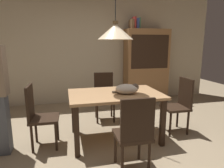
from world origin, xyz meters
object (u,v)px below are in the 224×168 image
at_px(dining_table, 115,99).
at_px(chair_left_side, 38,114).
at_px(chair_far_back, 104,94).
at_px(cat_sleeping, 127,89).
at_px(book_blue_wide, 137,24).
at_px(pendant_lamp, 115,32).
at_px(book_brown_thick, 131,24).
at_px(hutch_bookcase, 146,67).
at_px(book_red_tall, 134,23).
at_px(chair_near_front, 134,132).
at_px(chair_right_side, 179,103).
at_px(book_green_slim, 139,23).

distance_m(dining_table, chair_left_side, 1.14).
xyz_separation_m(chair_far_back, cat_sleeping, (0.16, -0.97, 0.32)).
distance_m(dining_table, book_blue_wide, 2.53).
relative_size(pendant_lamp, book_brown_thick, 5.42).
bearing_deg(book_brown_thick, hutch_bookcase, -0.21).
distance_m(cat_sleeping, book_blue_wide, 2.45).
bearing_deg(dining_table, book_red_tall, 62.90).
bearing_deg(book_blue_wide, chair_far_back, -135.31).
distance_m(chair_near_front, chair_right_side, 1.43).
relative_size(chair_near_front, book_blue_wide, 3.88).
bearing_deg(chair_left_side, book_brown_thick, 42.95).
bearing_deg(chair_left_side, hutch_bookcase, 37.64).
distance_m(chair_near_front, chair_left_side, 1.43).
xyz_separation_m(chair_far_back, pendant_lamp, (-0.01, -0.88, 1.15)).
xyz_separation_m(chair_right_side, book_green_slim, (-0.04, 1.89, 1.47)).
bearing_deg(pendant_lamp, book_brown_thick, 64.53).
xyz_separation_m(chair_right_side, book_brown_thick, (-0.23, 1.89, 1.45)).
bearing_deg(chair_right_side, chair_left_side, 179.90).
bearing_deg(book_brown_thick, chair_left_side, -137.05).
bearing_deg(chair_far_back, book_blue_wide, 44.69).
distance_m(pendant_lamp, book_red_tall, 2.15).
height_order(dining_table, book_blue_wide, book_blue_wide).
height_order(book_brown_thick, book_red_tall, book_red_tall).
distance_m(dining_table, chair_right_side, 1.14).
height_order(pendant_lamp, hutch_bookcase, pendant_lamp).
bearing_deg(chair_far_back, pendant_lamp, -90.43).
distance_m(chair_far_back, book_brown_thick, 1.98).
height_order(dining_table, chair_far_back, chair_far_back).
distance_m(chair_near_front, book_brown_thick, 3.25).
bearing_deg(pendant_lamp, book_blue_wide, 61.41).
bearing_deg(chair_left_side, pendant_lamp, -0.13).
distance_m(chair_far_back, chair_right_side, 1.43).
bearing_deg(chair_right_side, book_brown_thick, 96.86).
height_order(chair_near_front, book_green_slim, book_green_slim).
distance_m(chair_right_side, book_blue_wide, 2.39).
xyz_separation_m(chair_near_front, chair_right_side, (1.13, 0.88, 0.00)).
bearing_deg(chair_near_front, book_red_tall, 70.72).
bearing_deg(book_green_slim, chair_far_back, -136.86).
height_order(dining_table, cat_sleeping, cat_sleeping).
bearing_deg(book_blue_wide, chair_near_front, -110.43).
height_order(pendant_lamp, book_brown_thick, pendant_lamp).
height_order(cat_sleeping, book_brown_thick, book_brown_thick).
distance_m(chair_left_side, book_red_tall, 3.19).
relative_size(dining_table, chair_near_front, 1.51).
distance_m(chair_far_back, book_red_tall, 2.03).
xyz_separation_m(dining_table, chair_near_front, (-0.00, -0.88, -0.14)).
bearing_deg(dining_table, cat_sleeping, -29.47).
xyz_separation_m(chair_near_front, hutch_bookcase, (1.32, 2.77, 0.38)).
distance_m(chair_right_side, cat_sleeping, 1.01).
distance_m(chair_right_side, hutch_bookcase, 1.94).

